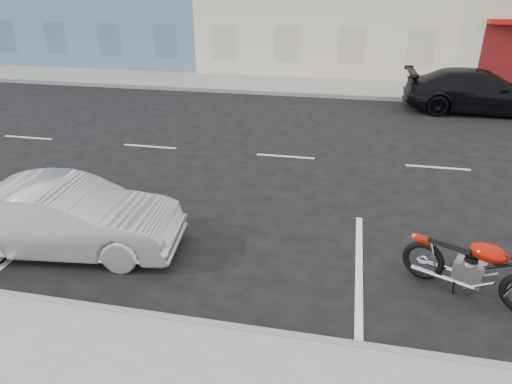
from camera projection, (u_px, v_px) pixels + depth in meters
The scene contains 6 objects.
ground at pixel (359, 162), 12.20m from camera, with size 120.00×120.00×0.00m, color black.
sidewalk_far at pixel (248, 83), 20.78m from camera, with size 80.00×3.40×0.15m, color gray.
curb_near at pixel (22, 299), 6.89m from camera, with size 80.00×0.12×0.16m, color gray.
curb_far at pixel (239, 92), 19.28m from camera, with size 80.00×0.12×0.16m, color gray.
sedan_silver at pixel (67, 218), 8.03m from camera, with size 1.38×3.96×1.31m, color #ADB1B5.
car_far at pixel (479, 91), 16.39m from camera, with size 2.12×5.20×1.51m, color black.
Camera 1 is at (-0.41, -11.70, 4.50)m, focal length 32.00 mm.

